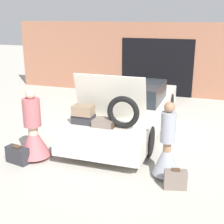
% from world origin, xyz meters
% --- Properties ---
extents(ground_plane, '(40.00, 40.00, 0.00)m').
position_xyz_m(ground_plane, '(0.00, 0.00, 0.00)').
color(ground_plane, '#ADA89E').
extents(garage_wall_back, '(12.00, 0.14, 2.80)m').
position_xyz_m(garage_wall_back, '(0.00, 4.09, 1.39)').
color(garage_wall_back, '#9E664C').
rests_on(garage_wall_back, ground_plane).
extents(car, '(1.98, 5.28, 1.82)m').
position_xyz_m(car, '(-0.00, -0.00, 0.57)').
color(car, silver).
rests_on(car, ground_plane).
extents(person_left, '(0.71, 0.71, 1.58)m').
position_xyz_m(person_left, '(-1.45, -2.51, 0.56)').
color(person_left, beige).
rests_on(person_left, ground_plane).
extents(person_right, '(0.54, 0.54, 1.54)m').
position_xyz_m(person_right, '(1.45, -2.41, 0.55)').
color(person_right, '#997051').
rests_on(person_right, ground_plane).
extents(suitcase_beside_left_person, '(0.56, 0.32, 0.40)m').
position_xyz_m(suitcase_beside_left_person, '(-1.68, -2.83, 0.18)').
color(suitcase_beside_left_person, '#2D2D33').
rests_on(suitcase_beside_left_person, ground_plane).
extents(suitcase_beside_right_person, '(0.44, 0.25, 0.41)m').
position_xyz_m(suitcase_beside_right_person, '(1.69, -2.81, 0.19)').
color(suitcase_beside_right_person, '#75665B').
rests_on(suitcase_beside_right_person, ground_plane).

